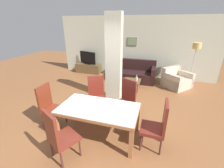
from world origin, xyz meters
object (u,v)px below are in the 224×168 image
object	(u,v)px
dining_chair_head_right	(158,125)
armchair	(176,80)
dining_chair_far_right	(126,99)
dining_chair_far_left	(96,94)
tv_stand	(88,68)
dining_chair_near_left	(59,135)
dining_chair_head_left	(50,105)
floor_lamp	(196,50)
sofa	(134,74)
coffee_table	(132,85)
tv_screen	(88,58)
bottle	(136,80)
dining_table	(99,113)

from	to	relation	value
dining_chair_head_right	armchair	size ratio (longest dim) A/B	0.85
dining_chair_far_right	dining_chair_far_left	distance (m)	0.85
dining_chair_far_right	tv_stand	bearing A→B (deg)	-24.67
dining_chair_near_left	dining_chair_head_right	xyz separation A→B (m)	(1.66, 0.83, 0.00)
dining_chair_head_left	floor_lamp	distance (m)	5.38
sofa	dining_chair_head_right	bearing A→B (deg)	106.01
coffee_table	tv_screen	bearing A→B (deg)	150.37
tv_screen	floor_lamp	distance (m)	4.74
sofa	dining_chair_far_left	bearing A→B (deg)	78.27
armchair	coffee_table	bearing A→B (deg)	-21.28
dining_chair_far_right	coffee_table	size ratio (longest dim) A/B	1.72
dining_chair_far_right	armchair	world-z (taller)	dining_chair_far_right
floor_lamp	tv_screen	bearing A→B (deg)	175.92
dining_chair_far_left	bottle	xyz separation A→B (m)	(0.87, 1.66, -0.07)
dining_table	dining_chair_head_left	xyz separation A→B (m)	(-1.27, 0.00, -0.03)
bottle	tv_screen	distance (m)	3.13
tv_screen	dining_table	bearing A→B (deg)	135.05
dining_chair_far_left	sofa	distance (m)	2.92
sofa	tv_stand	xyz separation A→B (m)	(-2.41, 0.40, -0.07)
dining_table	dining_chair_head_right	world-z (taller)	dining_chair_head_right
dining_chair_head_left	dining_chair_far_left	bearing A→B (deg)	135.98
dining_chair_near_left	floor_lamp	world-z (taller)	floor_lamp
tv_screen	tv_stand	bearing A→B (deg)	-0.00
tv_stand	dining_chair_far_right	bearing A→B (deg)	-50.79
dining_chair_far_left	floor_lamp	xyz separation A→B (m)	(2.86, 2.91, 0.88)
armchair	dining_table	bearing A→B (deg)	13.97
armchair	sofa	bearing A→B (deg)	-54.79
dining_chair_head_left	tv_stand	distance (m)	4.25
dining_chair_far_right	tv_screen	distance (m)	4.22
coffee_table	bottle	xyz separation A→B (m)	(0.18, -0.16, 0.29)
coffee_table	dining_chair_far_left	bearing A→B (deg)	-110.70
dining_chair_near_left	bottle	xyz separation A→B (m)	(0.87, 3.37, -0.07)
tv_screen	floor_lamp	size ratio (longest dim) A/B	0.54
coffee_table	floor_lamp	world-z (taller)	floor_lamp
dining_chair_head_right	sofa	size ratio (longest dim) A/B	0.59
dining_chair_head_left	tv_screen	bearing A→B (deg)	-166.86
dining_chair_far_left	tv_screen	bearing A→B (deg)	-86.46
tv_screen	armchair	bearing A→B (deg)	-171.87
tv_screen	floor_lamp	xyz separation A→B (m)	(4.68, -0.33, 0.68)
dining_chair_head_right	floor_lamp	distance (m)	4.08
dining_table	dining_chair_far_right	world-z (taller)	dining_chair_far_right
dining_chair_far_right	dining_chair_head_right	bearing A→B (deg)	159.44
dining_chair_near_left	coffee_table	distance (m)	3.62
dining_chair_near_left	armchair	bearing A→B (deg)	88.97
coffee_table	dining_chair_far_right	bearing A→B (deg)	-85.08
armchair	bottle	distance (m)	1.76
dining_table	dining_chair_far_right	bearing A→B (deg)	63.88
dining_table	dining_chair_near_left	size ratio (longest dim) A/B	1.60
armchair	dining_chair_head_right	bearing A→B (deg)	31.72
dining_table	tv_screen	world-z (taller)	tv_screen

